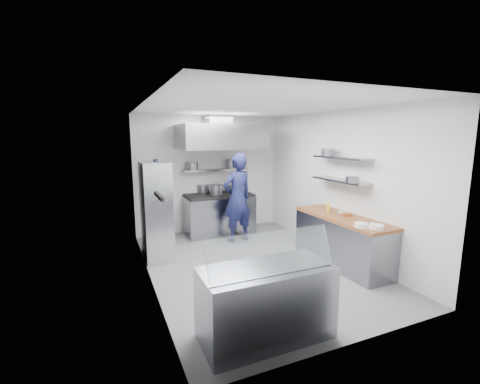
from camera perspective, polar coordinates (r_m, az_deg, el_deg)
name	(u,v)px	position (r m, az deg, el deg)	size (l,w,h in m)	color
floor	(253,264)	(6.00, 2.32, -12.75)	(5.00, 5.00, 0.00)	slate
ceiling	(254,107)	(5.57, 2.53, 14.93)	(5.00, 5.00, 0.00)	silver
wall_back	(209,174)	(7.93, -5.45, 3.18)	(3.60, 0.02, 2.80)	white
wall_front	(357,223)	(3.58, 20.11, -5.26)	(3.60, 0.02, 2.80)	white
wall_left	(148,196)	(5.11, -16.07, -0.71)	(5.00, 0.02, 2.80)	white
wall_right	(336,183)	(6.60, 16.66, 1.52)	(5.00, 0.02, 2.80)	white
gas_range	(219,215)	(7.75, -3.72, -4.08)	(1.60, 0.80, 0.90)	gray
cooktop	(219,195)	(7.65, -3.76, -0.59)	(1.57, 0.78, 0.06)	black
stock_pot_left	(203,188)	(7.90, -6.62, 0.65)	(0.30, 0.30, 0.20)	slate
stock_pot_mid	(216,190)	(7.56, -4.24, 0.44)	(0.31, 0.31, 0.24)	slate
stock_pot_right	(231,188)	(8.05, -1.68, 0.73)	(0.28, 0.28, 0.16)	slate
over_range_shelf	(215,170)	(7.79, -4.40, 3.97)	(1.60, 0.30, 0.04)	gray
shelf_pot_a	(192,166)	(7.60, -8.48, 4.59)	(0.26, 0.26, 0.18)	slate
shelf_pot_b	(233,164)	(7.84, -1.30, 4.99)	(0.32, 0.32, 0.22)	slate
extractor_hood	(221,137)	(7.37, -3.42, 9.73)	(1.90, 1.15, 0.55)	gray
hood_duct	(217,120)	(7.59, -4.04, 12.59)	(0.55, 0.55, 0.24)	slate
red_firebox	(158,176)	(7.58, -14.35, 2.78)	(0.22, 0.10, 0.26)	red
chef	(237,198)	(7.02, -0.45, -1.09)	(0.71, 0.47, 1.96)	#151940
wire_rack	(156,210)	(6.30, -14.73, -3.15)	(0.50, 0.90, 1.85)	silver
rack_bin_a	(156,217)	(6.30, -14.64, -4.31)	(0.15, 0.18, 0.17)	white
rack_bin_b	(152,188)	(6.58, -15.34, 0.68)	(0.15, 0.19, 0.17)	yellow
rack_jar	(156,164)	(6.25, -14.71, 4.87)	(0.10, 0.10, 0.18)	black
knife_strip	(159,196)	(4.21, -14.24, -0.71)	(0.04, 0.55, 0.05)	black
prep_counter_base	(341,242)	(6.16, 17.51, -8.44)	(0.62, 2.00, 0.84)	gray
prep_counter_top	(342,218)	(6.04, 17.73, -4.38)	(0.65, 2.04, 0.06)	brown
plate_stack_a	(376,227)	(5.40, 22.97, -5.69)	(0.24, 0.24, 0.06)	white
plate_stack_b	(362,225)	(5.40, 20.80, -5.53)	(0.23, 0.23, 0.06)	white
copper_pan	(347,214)	(6.07, 18.43, -3.77)	(0.18, 0.18, 0.06)	#BA6E34
squeeze_bottle	(328,207)	(6.28, 15.45, -2.61)	(0.05, 0.05, 0.18)	yellow
mixing_bowl	(345,214)	(6.12, 18.11, -3.67)	(0.22, 0.22, 0.05)	white
wall_shelf_lower	(340,180)	(6.25, 17.33, 1.99)	(0.30, 1.30, 0.04)	gray
wall_shelf_upper	(341,158)	(6.22, 17.53, 5.83)	(0.30, 1.30, 0.04)	gray
shelf_pot_c	(353,180)	(5.85, 19.37, 2.07)	(0.23, 0.23, 0.10)	slate
shelf_pot_d	(328,152)	(6.44, 15.35, 6.85)	(0.24, 0.24, 0.14)	slate
display_case	(266,303)	(3.88, 4.61, -19.04)	(1.50, 0.70, 0.85)	gray
display_glass	(272,252)	(3.52, 5.68, -10.62)	(1.47, 0.02, 0.45)	silver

